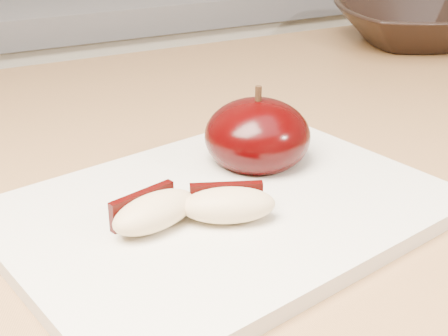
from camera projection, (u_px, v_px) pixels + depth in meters
name	position (u px, v px, depth m)	size (l,w,h in m)	color
back_cabinet	(57.00, 219.00, 1.27)	(2.40, 0.62, 0.94)	silver
cutting_board	(224.00, 209.00, 0.42)	(0.28, 0.21, 0.01)	silver
apple_half	(257.00, 136.00, 0.47)	(0.11, 0.11, 0.07)	black
apple_wedge_a	(153.00, 211.00, 0.38)	(0.07, 0.04, 0.02)	#D2B485
apple_wedge_b	(228.00, 204.00, 0.39)	(0.07, 0.05, 0.02)	#D2B485
bowl	(416.00, 24.00, 0.83)	(0.21, 0.21, 0.05)	black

